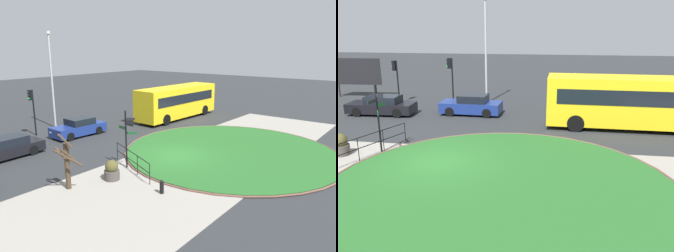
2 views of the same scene
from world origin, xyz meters
The scene contains 14 objects.
ground centered at (0.00, 0.00, 0.00)m, with size 120.00×120.00×0.00m, color #282B2D.
sidewalk_paving centered at (0.00, -1.84, 0.01)m, with size 32.00×8.31×0.02m, color gray.
grass_island centered at (3.22, -2.17, 0.05)m, with size 13.76×13.76×0.10m, color #235B23.
grass_kerb_ring centered at (3.22, -2.17, 0.06)m, with size 14.07×14.07×0.11m, color brown.
signpost_directional centered at (-3.22, 0.97, 1.94)m, with size 0.44×1.28×3.38m.
railing_grass_edge centered at (-3.42, 0.42, 0.73)m, with size 1.64×4.15×1.13m.
bus_yellow centered at (9.50, 7.02, 1.67)m, with size 9.65×2.77×3.11m.
car_near_lane centered at (-0.60, 9.09, 0.65)m, with size 4.26×1.97×1.40m.
car_far_lane centered at (-6.78, 8.15, 0.63)m, with size 4.66×1.90×1.34m.
traffic_light_near centered at (-2.85, 11.75, 2.66)m, with size 0.49×0.30×3.63m.
traffic_light_far centered at (-7.35, 11.87, 2.47)m, with size 0.49×0.29×3.36m.
lamppost_tall centered at (-0.28, 12.86, 4.33)m, with size 0.32×0.32×8.08m.
billboard_left centered at (-11.73, 13.53, 2.18)m, with size 4.52×0.36×3.34m.
planter_near_signpost centered at (-4.97, 0.36, 0.50)m, with size 0.81×0.81×1.08m.
Camera 2 is at (5.18, -14.35, 6.11)m, focal length 37.67 mm.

